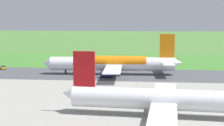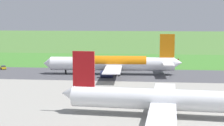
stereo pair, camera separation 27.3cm
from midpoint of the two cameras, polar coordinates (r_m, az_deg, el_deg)
ground_plane at (r=133.41m, az=3.95°, el=-1.97°), size 800.00×800.00×0.00m
runway_asphalt at (r=133.41m, az=3.95°, el=-1.96°), size 600.00×28.53×0.06m
apron_concrete at (r=76.08m, az=2.36°, el=-9.42°), size 440.00×110.00×0.05m
grass_verge_foreground at (r=166.86m, az=4.36°, el=-0.01°), size 600.00×80.00×0.04m
airliner_main at (r=133.34m, az=0.22°, el=-0.06°), size 54.10×44.22×15.88m
airliner_parked_mid at (r=78.68m, az=9.11°, el=-5.96°), size 49.74×40.70×14.51m
service_car_followme at (r=154.05m, az=-17.54°, el=-0.69°), size 3.79×4.50×1.62m
no_stopping_sign at (r=167.21m, az=10.97°, el=0.38°), size 0.60×0.10×2.42m
traffic_cone_orange at (r=167.77m, az=9.22°, el=0.04°), size 0.40×0.40×0.55m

